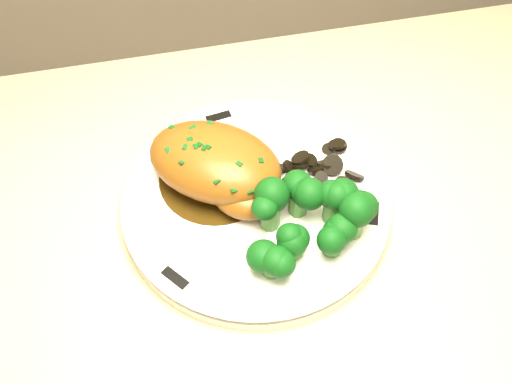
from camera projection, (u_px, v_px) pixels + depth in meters
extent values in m
cylinder|color=white|center=(256.00, 203.00, 0.62)|extent=(0.34, 0.34, 0.02)
cube|color=black|center=(374.00, 213.00, 0.60)|extent=(0.02, 0.03, 0.00)
cube|color=black|center=(218.00, 117.00, 0.67)|extent=(0.03, 0.01, 0.00)
cube|color=black|center=(175.00, 278.00, 0.56)|extent=(0.02, 0.03, 0.00)
cylinder|color=#37250A|center=(216.00, 178.00, 0.63)|extent=(0.11, 0.11, 0.00)
ellipsoid|color=brown|center=(215.00, 162.00, 0.61)|extent=(0.16, 0.15, 0.05)
ellipsoid|color=brown|center=(244.00, 198.00, 0.59)|extent=(0.08, 0.07, 0.03)
cube|color=#0D4011|center=(177.00, 132.00, 0.60)|extent=(0.01, 0.00, 0.00)
cube|color=#0D4011|center=(192.00, 135.00, 0.59)|extent=(0.01, 0.00, 0.00)
cube|color=#0D4011|center=(208.00, 139.00, 0.59)|extent=(0.01, 0.00, 0.00)
cube|color=#0D4011|center=(223.00, 144.00, 0.59)|extent=(0.01, 0.00, 0.00)
cube|color=#0D4011|center=(239.00, 150.00, 0.58)|extent=(0.01, 0.00, 0.00)
cube|color=#0D4011|center=(255.00, 157.00, 0.58)|extent=(0.01, 0.00, 0.00)
cylinder|color=black|center=(337.00, 164.00, 0.64)|extent=(0.01, 0.01, 0.01)
cylinder|color=black|center=(335.00, 158.00, 0.64)|extent=(0.02, 0.02, 0.01)
cylinder|color=black|center=(329.00, 153.00, 0.64)|extent=(0.02, 0.02, 0.01)
cylinder|color=black|center=(322.00, 155.00, 0.64)|extent=(0.02, 0.02, 0.01)
cylinder|color=black|center=(314.00, 152.00, 0.64)|extent=(0.02, 0.02, 0.01)
cylinder|color=black|center=(305.00, 151.00, 0.64)|extent=(0.02, 0.02, 0.01)
cylinder|color=black|center=(297.00, 157.00, 0.64)|extent=(0.02, 0.02, 0.01)
cylinder|color=black|center=(290.00, 158.00, 0.64)|extent=(0.02, 0.02, 0.00)
cylinder|color=black|center=(285.00, 161.00, 0.63)|extent=(0.02, 0.02, 0.01)
cylinder|color=black|center=(282.00, 169.00, 0.63)|extent=(0.02, 0.02, 0.01)
cylinder|color=black|center=(282.00, 172.00, 0.63)|extent=(0.02, 0.02, 0.01)
cylinder|color=black|center=(285.00, 175.00, 0.62)|extent=(0.02, 0.02, 0.01)
cylinder|color=black|center=(290.00, 182.00, 0.62)|extent=(0.03, 0.03, 0.01)
cylinder|color=black|center=(297.00, 182.00, 0.62)|extent=(0.03, 0.03, 0.01)
cylinder|color=black|center=(306.00, 181.00, 0.62)|extent=(0.02, 0.03, 0.02)
cylinder|color=black|center=(315.00, 184.00, 0.62)|extent=(0.02, 0.02, 0.02)
cylinder|color=black|center=(323.00, 180.00, 0.62)|extent=(0.03, 0.03, 0.01)
cylinder|color=black|center=(331.00, 175.00, 0.62)|extent=(0.03, 0.03, 0.01)
cylinder|color=black|center=(335.00, 174.00, 0.63)|extent=(0.03, 0.03, 0.01)
cylinder|color=black|center=(338.00, 167.00, 0.63)|extent=(0.03, 0.03, 0.01)
cylinder|color=#508A3A|center=(270.00, 217.00, 0.59)|extent=(0.02, 0.02, 0.02)
sphere|color=black|center=(270.00, 207.00, 0.57)|extent=(0.03, 0.03, 0.03)
cylinder|color=#508A3A|center=(298.00, 203.00, 0.59)|extent=(0.02, 0.02, 0.02)
sphere|color=black|center=(299.00, 193.00, 0.58)|extent=(0.03, 0.03, 0.03)
cylinder|color=#508A3A|center=(333.00, 211.00, 0.59)|extent=(0.02, 0.02, 0.02)
sphere|color=black|center=(334.00, 200.00, 0.58)|extent=(0.03, 0.03, 0.03)
cylinder|color=#508A3A|center=(294.00, 245.00, 0.57)|extent=(0.02, 0.02, 0.02)
sphere|color=black|center=(295.00, 236.00, 0.55)|extent=(0.03, 0.03, 0.03)
cylinder|color=#508A3A|center=(333.00, 243.00, 0.57)|extent=(0.02, 0.02, 0.02)
sphere|color=black|center=(334.00, 233.00, 0.56)|extent=(0.03, 0.03, 0.03)
cylinder|color=#508A3A|center=(354.00, 225.00, 0.58)|extent=(0.02, 0.02, 0.02)
sphere|color=black|center=(356.00, 215.00, 0.57)|extent=(0.03, 0.03, 0.03)
cylinder|color=#508A3A|center=(272.00, 264.00, 0.56)|extent=(0.02, 0.02, 0.02)
sphere|color=black|center=(272.00, 255.00, 0.54)|extent=(0.03, 0.03, 0.03)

